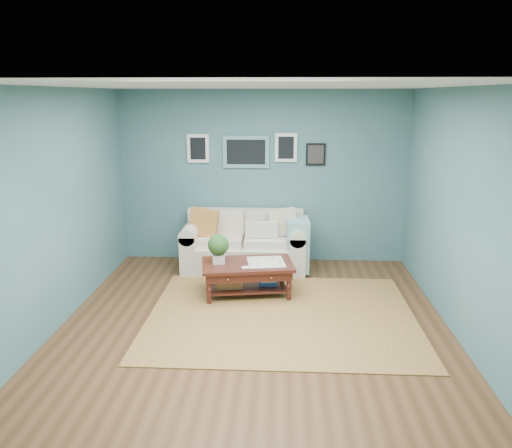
{
  "coord_description": "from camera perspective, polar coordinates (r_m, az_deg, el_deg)",
  "views": [
    {
      "loc": [
        0.31,
        -5.28,
        2.61
      ],
      "look_at": [
        -0.03,
        1.0,
        0.98
      ],
      "focal_mm": 35.0,
      "sensor_mm": 36.0,
      "label": 1
    }
  ],
  "objects": [
    {
      "name": "coffee_table",
      "position": [
        6.66,
        -1.54,
        -5.1
      ],
      "size": [
        1.29,
        0.88,
        0.84
      ],
      "rotation": [
        0.0,
        0.0,
        0.16
      ],
      "color": "black",
      "rests_on": "ground"
    },
    {
      "name": "loveseat",
      "position": [
        7.65,
        -0.72,
        -2.25
      ],
      "size": [
        1.9,
        0.86,
        0.98
      ],
      "color": "beige",
      "rests_on": "ground"
    },
    {
      "name": "room_shell",
      "position": [
        5.49,
        -0.25,
        1.4
      ],
      "size": [
        5.0,
        5.02,
        2.7
      ],
      "color": "brown",
      "rests_on": "ground"
    },
    {
      "name": "area_rug",
      "position": [
        6.19,
        2.94,
        -10.34
      ],
      "size": [
        3.21,
        2.57,
        0.01
      ],
      "primitive_type": "cube",
      "color": "brown",
      "rests_on": "ground"
    }
  ]
}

